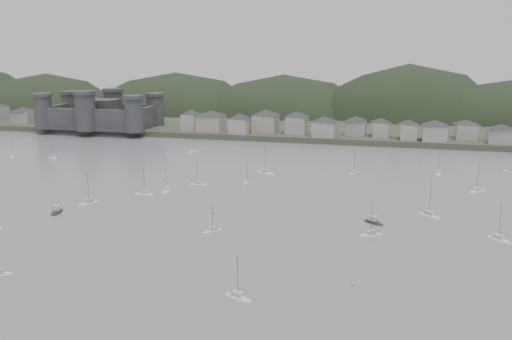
# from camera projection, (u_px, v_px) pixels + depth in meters

# --- Properties ---
(ground) EXTENTS (900.00, 900.00, 0.00)m
(ground) POSITION_uv_depth(u_px,v_px,m) (177.00, 258.00, 141.11)
(ground) COLOR slate
(ground) RESTS_ON ground
(far_shore_land) EXTENTS (900.00, 250.00, 3.00)m
(far_shore_land) POSITION_uv_depth(u_px,v_px,m) (334.00, 113.00, 419.81)
(far_shore_land) COLOR #383D2D
(far_shore_land) RESTS_ON ground
(forested_ridge) EXTENTS (851.55, 103.94, 102.57)m
(forested_ridge) POSITION_uv_depth(u_px,v_px,m) (335.00, 137.00, 397.11)
(forested_ridge) COLOR black
(forested_ridge) RESTS_ON ground
(castle) EXTENTS (66.00, 43.00, 20.00)m
(castle) POSITION_uv_depth(u_px,v_px,m) (100.00, 113.00, 338.42)
(castle) COLOR #313133
(castle) RESTS_ON far_shore_land
(waterfront_town) EXTENTS (451.48, 28.46, 12.92)m
(waterfront_town) POSITION_uv_depth(u_px,v_px,m) (405.00, 127.00, 300.22)
(waterfront_town) COLOR #A19E93
(waterfront_town) RESTS_ON far_shore_land
(sailboat_lead) EXTENTS (3.19, 6.62, 8.73)m
(sailboat_lead) POSITION_uv_depth(u_px,v_px,m) (247.00, 182.00, 217.39)
(sailboat_lead) COLOR silver
(sailboat_lead) RESTS_ON ground
(moored_fleet) EXTENTS (251.69, 160.46, 13.53)m
(moored_fleet) POSITION_uv_depth(u_px,v_px,m) (200.00, 195.00, 199.46)
(moored_fleet) COLOR silver
(moored_fleet) RESTS_ON ground
(motor_launch_near) EXTENTS (6.90, 6.12, 3.65)m
(motor_launch_near) POSITION_uv_depth(u_px,v_px,m) (373.00, 222.00, 168.74)
(motor_launch_near) COLOR black
(motor_launch_near) RESTS_ON ground
(motor_launch_far) EXTENTS (4.86, 8.21, 3.85)m
(motor_launch_far) POSITION_uv_depth(u_px,v_px,m) (57.00, 212.00, 179.21)
(motor_launch_far) COLOR black
(motor_launch_far) RESTS_ON ground
(mooring_buoys) EXTENTS (121.53, 104.28, 0.70)m
(mooring_buoys) POSITION_uv_depth(u_px,v_px,m) (327.00, 207.00, 184.44)
(mooring_buoys) COLOR #B87E3D
(mooring_buoys) RESTS_ON ground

